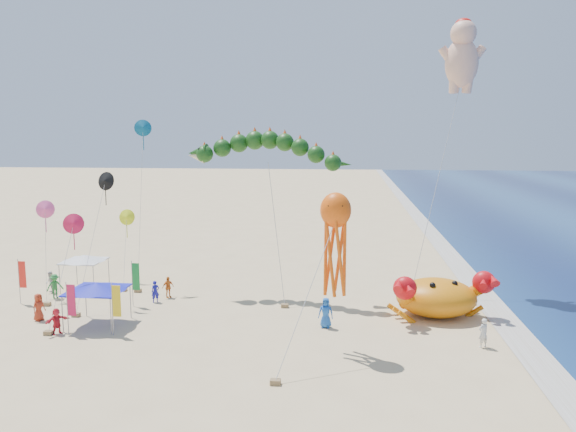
{
  "coord_description": "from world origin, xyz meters",
  "views": [
    {
      "loc": [
        1.96,
        -34.29,
        11.79
      ],
      "look_at": [
        -2.0,
        2.0,
        6.5
      ],
      "focal_mm": 35.0,
      "sensor_mm": 36.0,
      "label": 1
    }
  ],
  "objects_px": {
    "crab_inflatable": "(437,296)",
    "dragon_kite": "(266,154)",
    "octopus_kite": "(335,236)",
    "cherub_kite": "(462,54)",
    "canopy_white": "(84,258)",
    "canopy_blue": "(97,287)"
  },
  "relations": [
    {
      "from": "cherub_kite",
      "to": "canopy_white",
      "type": "distance_m",
      "value": 32.54
    },
    {
      "from": "octopus_kite",
      "to": "canopy_white",
      "type": "height_order",
      "value": "octopus_kite"
    },
    {
      "from": "crab_inflatable",
      "to": "canopy_blue",
      "type": "xyz_separation_m",
      "value": [
        -21.27,
        -3.98,
        1.08
      ]
    },
    {
      "from": "cherub_kite",
      "to": "octopus_kite",
      "type": "height_order",
      "value": "cherub_kite"
    },
    {
      "from": "dragon_kite",
      "to": "canopy_blue",
      "type": "height_order",
      "value": "dragon_kite"
    },
    {
      "from": "dragon_kite",
      "to": "octopus_kite",
      "type": "height_order",
      "value": "dragon_kite"
    },
    {
      "from": "canopy_white",
      "to": "dragon_kite",
      "type": "bearing_deg",
      "value": 1.16
    },
    {
      "from": "dragon_kite",
      "to": "octopus_kite",
      "type": "xyz_separation_m",
      "value": [
        5.32,
        -10.48,
        -4.0
      ]
    },
    {
      "from": "dragon_kite",
      "to": "canopy_white",
      "type": "xyz_separation_m",
      "value": [
        -14.05,
        -0.28,
        -7.94
      ]
    },
    {
      "from": "dragon_kite",
      "to": "cherub_kite",
      "type": "xyz_separation_m",
      "value": [
        14.3,
        4.16,
        7.4
      ]
    },
    {
      "from": "dragon_kite",
      "to": "crab_inflatable",
      "type": "bearing_deg",
      "value": -18.66
    },
    {
      "from": "octopus_kite",
      "to": "canopy_blue",
      "type": "distance_m",
      "value": 15.5
    },
    {
      "from": "crab_inflatable",
      "to": "octopus_kite",
      "type": "relative_size",
      "value": 0.81
    },
    {
      "from": "crab_inflatable",
      "to": "dragon_kite",
      "type": "height_order",
      "value": "dragon_kite"
    },
    {
      "from": "canopy_blue",
      "to": "canopy_white",
      "type": "bearing_deg",
      "value": 120.84
    },
    {
      "from": "crab_inflatable",
      "to": "canopy_white",
      "type": "xyz_separation_m",
      "value": [
        -25.86,
        3.71,
        1.08
      ]
    },
    {
      "from": "crab_inflatable",
      "to": "octopus_kite",
      "type": "xyz_separation_m",
      "value": [
        -6.5,
        -6.49,
        5.02
      ]
    },
    {
      "from": "canopy_blue",
      "to": "canopy_white",
      "type": "distance_m",
      "value": 8.95
    },
    {
      "from": "canopy_blue",
      "to": "octopus_kite",
      "type": "bearing_deg",
      "value": -9.64
    },
    {
      "from": "cherub_kite",
      "to": "canopy_white",
      "type": "xyz_separation_m",
      "value": [
        -28.35,
        -4.45,
        -15.35
      ]
    },
    {
      "from": "cherub_kite",
      "to": "canopy_white",
      "type": "relative_size",
      "value": 6.39
    },
    {
      "from": "crab_inflatable",
      "to": "cherub_kite",
      "type": "xyz_separation_m",
      "value": [
        2.48,
        8.16,
        16.43
      ]
    }
  ]
}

